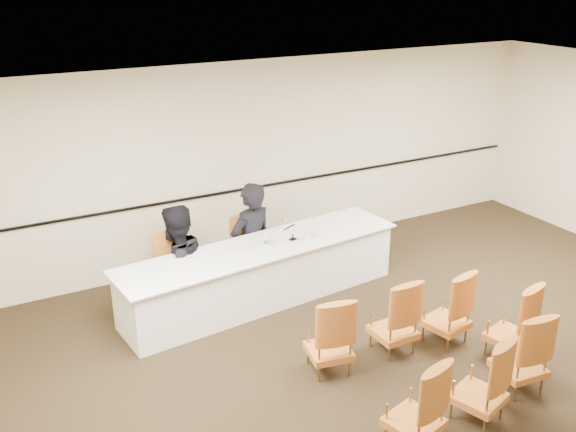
% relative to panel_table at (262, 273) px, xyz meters
% --- Properties ---
extents(floor, '(10.00, 10.00, 0.00)m').
position_rel_panel_table_xyz_m(floor, '(0.69, -2.56, -0.40)').
color(floor, black).
rests_on(floor, ground).
extents(ceiling, '(10.00, 10.00, 0.00)m').
position_rel_panel_table_xyz_m(ceiling, '(0.69, -2.56, 2.60)').
color(ceiling, white).
rests_on(ceiling, ground).
extents(wall_back, '(10.00, 0.04, 3.00)m').
position_rel_panel_table_xyz_m(wall_back, '(0.69, 1.44, 1.10)').
color(wall_back, '#F1E8BD').
rests_on(wall_back, ground).
extents(wall_rail, '(9.80, 0.04, 0.03)m').
position_rel_panel_table_xyz_m(wall_rail, '(0.69, 1.40, 0.70)').
color(wall_rail, black).
rests_on(wall_rail, wall_back).
extents(panel_table, '(4.04, 1.30, 0.80)m').
position_rel_panel_table_xyz_m(panel_table, '(0.00, 0.00, 0.00)').
color(panel_table, white).
rests_on(panel_table, ground).
extents(panelist_main, '(0.81, 0.63, 1.95)m').
position_rel_panel_table_xyz_m(panelist_main, '(0.13, 0.60, 0.10)').
color(panelist_main, black).
rests_on(panelist_main, ground).
extents(panelist_main_chair, '(0.55, 0.55, 0.95)m').
position_rel_panel_table_xyz_m(panelist_main_chair, '(0.13, 0.60, 0.08)').
color(panelist_main_chair, '#AB601E').
rests_on(panelist_main_chair, ground).
extents(panelist_second, '(1.13, 1.02, 1.89)m').
position_rel_panel_table_xyz_m(panelist_second, '(-1.02, 0.48, 0.04)').
color(panelist_second, black).
rests_on(panelist_second, ground).
extents(panelist_second_chair, '(0.55, 0.55, 0.95)m').
position_rel_panel_table_xyz_m(panelist_second_chair, '(-1.02, 0.48, 0.08)').
color(panelist_second_chair, '#AB601E').
rests_on(panelist_second_chair, ground).
extents(papers, '(0.37, 0.35, 0.00)m').
position_rel_panel_table_xyz_m(papers, '(0.55, -0.04, 0.40)').
color(papers, white).
rests_on(papers, panel_table).
extents(microphone, '(0.15, 0.22, 0.27)m').
position_rel_panel_table_xyz_m(microphone, '(0.46, -0.01, 0.53)').
color(microphone, black).
rests_on(microphone, panel_table).
extents(water_bottle, '(0.07, 0.07, 0.22)m').
position_rel_panel_table_xyz_m(water_bottle, '(0.07, -0.01, 0.51)').
color(water_bottle, teal).
rests_on(water_bottle, panel_table).
extents(drinking_glass, '(0.07, 0.07, 0.10)m').
position_rel_panel_table_xyz_m(drinking_glass, '(0.25, -0.10, 0.45)').
color(drinking_glass, silver).
rests_on(drinking_glass, panel_table).
extents(coffee_cup, '(0.11, 0.11, 0.14)m').
position_rel_panel_table_xyz_m(coffee_cup, '(0.64, -0.10, 0.47)').
color(coffee_cup, white).
rests_on(coffee_cup, panel_table).
extents(aud_chair_front_left, '(0.58, 0.58, 0.95)m').
position_rel_panel_table_xyz_m(aud_chair_front_left, '(-0.06, -1.81, 0.08)').
color(aud_chair_front_left, '#AB601E').
rests_on(aud_chair_front_left, ground).
extents(aud_chair_front_mid, '(0.51, 0.51, 0.95)m').
position_rel_panel_table_xyz_m(aud_chair_front_mid, '(0.80, -1.83, 0.08)').
color(aud_chair_front_mid, '#AB601E').
rests_on(aud_chair_front_mid, ground).
extents(aud_chair_front_right, '(0.59, 0.59, 0.95)m').
position_rel_panel_table_xyz_m(aud_chair_front_right, '(1.48, -1.96, 0.08)').
color(aud_chair_front_right, '#AB601E').
rests_on(aud_chair_front_right, ground).
extents(aud_chair_back_left, '(0.61, 0.61, 0.95)m').
position_rel_panel_table_xyz_m(aud_chair_back_left, '(0.00, -3.21, 0.08)').
color(aud_chair_back_left, '#AB601E').
rests_on(aud_chair_back_left, ground).
extents(aud_chair_back_mid, '(0.63, 0.63, 0.95)m').
position_rel_panel_table_xyz_m(aud_chair_back_mid, '(0.81, -3.21, 0.08)').
color(aud_chair_back_mid, '#AB601E').
rests_on(aud_chair_back_mid, ground).
extents(aud_chair_back_right, '(0.55, 0.55, 0.95)m').
position_rel_panel_table_xyz_m(aud_chair_back_right, '(1.54, -3.04, 0.08)').
color(aud_chair_back_right, '#AB601E').
rests_on(aud_chair_back_right, ground).
extents(aud_chair_extra, '(0.61, 0.61, 0.95)m').
position_rel_panel_table_xyz_m(aud_chair_extra, '(1.93, -2.55, 0.08)').
color(aud_chair_extra, '#AB601E').
rests_on(aud_chair_extra, ground).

